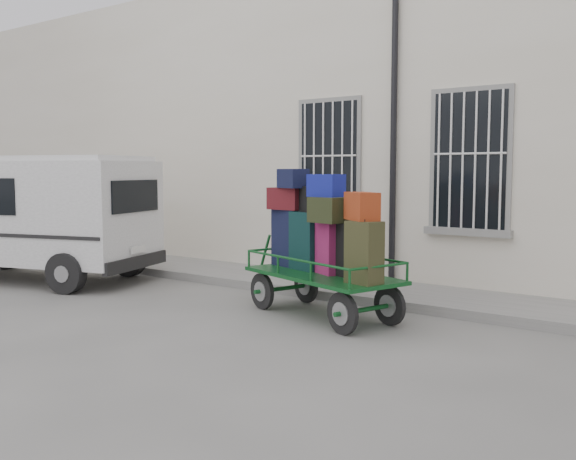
# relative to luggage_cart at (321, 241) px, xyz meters

# --- Properties ---
(ground) EXTENTS (80.00, 80.00, 0.00)m
(ground) POSITION_rel_luggage_cart_xyz_m (-1.11, -0.41, -1.08)
(ground) COLOR slate
(ground) RESTS_ON ground
(building) EXTENTS (24.00, 5.15, 6.00)m
(building) POSITION_rel_luggage_cart_xyz_m (-1.11, 5.09, 1.91)
(building) COLOR beige
(building) RESTS_ON ground
(sidewalk) EXTENTS (24.00, 1.70, 0.15)m
(sidewalk) POSITION_rel_luggage_cart_xyz_m (-1.11, 1.79, -1.01)
(sidewalk) COLOR slate
(sidewalk) RESTS_ON ground
(luggage_cart) EXTENTS (2.88, 1.79, 2.11)m
(luggage_cart) POSITION_rel_luggage_cart_xyz_m (0.00, 0.00, 0.00)
(luggage_cart) COLOR black
(luggage_cart) RESTS_ON ground
(van) EXTENTS (5.00, 3.21, 2.35)m
(van) POSITION_rel_luggage_cart_xyz_m (-6.14, -0.67, 0.26)
(van) COLOR silver
(van) RESTS_ON ground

